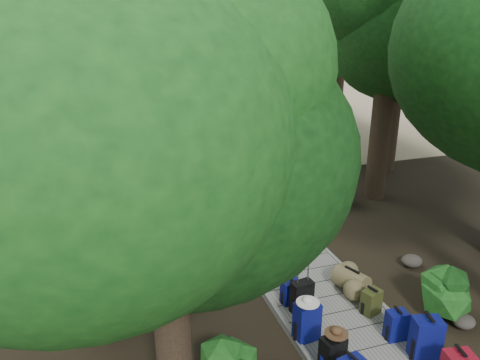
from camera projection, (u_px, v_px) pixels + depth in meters
name	position (u px, v px, depth m)	size (l,w,h in m)	color
ground	(280.00, 254.00, 10.68)	(120.00, 120.00, 0.00)	black
sand_beach	(164.00, 112.00, 24.93)	(40.00, 22.00, 0.02)	tan
boardwalk	(265.00, 232.00, 11.55)	(2.00, 12.00, 0.12)	gray
backpack_left_b	(333.00, 353.00, 6.97)	(0.36, 0.25, 0.66)	black
backpack_left_c	(307.00, 319.00, 7.65)	(0.40, 0.28, 0.74)	navy
backpack_left_d	(291.00, 290.00, 8.64)	(0.33, 0.24, 0.51)	navy
backpack_right_b	(426.00, 337.00, 7.22)	(0.43, 0.30, 0.78)	navy
backpack_right_c	(396.00, 324.00, 7.68)	(0.33, 0.24, 0.57)	navy
backpack_right_d	(371.00, 300.00, 8.34)	(0.33, 0.24, 0.51)	#39421C
duffel_right_khaki	(351.00, 280.00, 9.02)	(0.43, 0.65, 0.43)	brown
suitcase_on_boardwalk	(302.00, 297.00, 8.36)	(0.39, 0.22, 0.61)	black
lone_suitcase_on_sand	(204.00, 144.00, 17.96)	(0.40, 0.23, 0.62)	black
hat_brown	(337.00, 331.00, 6.86)	(0.35, 0.35, 0.11)	#51351E
hat_white	(308.00, 299.00, 7.45)	(0.38, 0.38, 0.13)	silver
kayak	(125.00, 138.00, 19.34)	(0.72, 3.27, 0.33)	red
sun_lounger	(252.00, 128.00, 20.49)	(0.61, 1.89, 0.61)	silver
tree_right_c	(389.00, 53.00, 12.45)	(4.80, 4.80, 8.30)	black
tree_right_d	(401.00, 11.00, 14.51)	(5.63, 5.63, 10.32)	black
tree_right_e	(308.00, 43.00, 16.73)	(4.52, 4.52, 8.13)	black
tree_right_f	(341.00, 11.00, 20.02)	(5.75, 5.75, 10.27)	black
tree_left_a	(166.00, 217.00, 5.08)	(3.77, 3.77, 6.29)	black
tree_left_b	(41.00, 58.00, 6.86)	(5.10, 5.10, 9.17)	black
tree_left_c	(64.00, 67.00, 10.98)	(4.55, 4.55, 7.92)	black
tree_back_a	(122.00, 27.00, 22.14)	(5.07, 5.07, 8.77)	black
tree_back_b	(189.00, 17.00, 23.52)	(5.41, 5.41, 9.67)	black
tree_back_c	(263.00, 13.00, 24.15)	(5.54, 5.54, 9.97)	black
tree_back_d	(42.00, 38.00, 20.43)	(4.84, 4.84, 8.06)	black
palm_right_a	(293.00, 51.00, 16.11)	(4.53, 4.53, 7.72)	#1B4312
palm_right_b	(286.00, 33.00, 20.53)	(4.37, 4.37, 8.44)	#1B4312
palm_right_c	(231.00, 41.00, 21.61)	(4.80, 4.80, 7.64)	#1B4312
palm_left_a	(56.00, 69.00, 14.12)	(4.45, 4.45, 7.08)	#1B4312
rock_left_b	(175.00, 312.00, 8.48)	(0.33, 0.30, 0.18)	#4C473F
rock_left_c	(200.00, 257.00, 10.21)	(0.59, 0.53, 0.32)	#4C473F
rock_left_d	(159.00, 213.00, 12.61)	(0.26, 0.23, 0.14)	#4C473F
rock_right_a	(464.00, 321.00, 8.20)	(0.41, 0.37, 0.22)	#4C473F
rock_right_b	(412.00, 261.00, 10.13)	(0.46, 0.41, 0.25)	#4C473F
rock_right_c	(323.00, 216.00, 12.41)	(0.30, 0.27, 0.16)	#4C473F
rock_right_d	(316.00, 174.00, 15.30)	(0.53, 0.48, 0.29)	#4C473F
shrub_left_b	(176.00, 238.00, 10.58)	(0.86, 0.86, 0.78)	#164917
shrub_left_c	(143.00, 179.00, 13.68)	(1.26, 1.26, 1.13)	#164917
shrub_right_a	(450.00, 291.00, 8.47)	(1.02, 1.02, 0.92)	#164917
shrub_right_b	(339.00, 187.00, 13.25)	(1.12, 1.12, 1.01)	#164917
shrub_right_c	(277.00, 158.00, 16.07)	(0.91, 0.91, 0.82)	#164917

